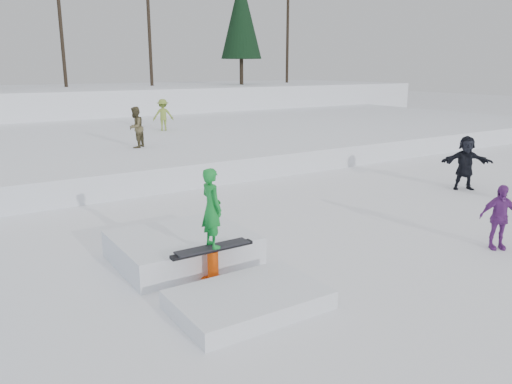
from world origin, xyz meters
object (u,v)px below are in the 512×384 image
spectator_dark (466,163)px  jib_rail_feature (199,257)px  walker_ygreen (163,115)px  spectator_purple (499,217)px  walker_olive (136,127)px

spectator_dark → jib_rail_feature: size_ratio=0.39×
walker_ygreen → spectator_purple: bearing=111.2°
walker_ygreen → jib_rail_feature: walker_ygreen is taller
walker_olive → jib_rail_feature: walker_olive is taller
walker_olive → spectator_dark: (7.53, -8.93, -0.72)m
spectator_purple → jib_rail_feature: bearing=-169.5°
spectator_dark → jib_rail_feature: bearing=-134.7°
walker_olive → jib_rail_feature: size_ratio=0.35×
walker_olive → spectator_purple: 13.10m
spectator_purple → walker_ygreen: bearing=123.7°
spectator_purple → spectator_dark: spectator_dark is taller
spectator_purple → jib_rail_feature: size_ratio=0.32×
walker_olive → walker_ygreen: walker_olive is taller
walker_ygreen → spectator_purple: (0.46, -16.96, -0.85)m
walker_ygreen → spectator_dark: size_ratio=0.88×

